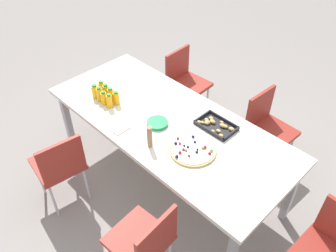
{
  "coord_description": "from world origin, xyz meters",
  "views": [
    {
      "loc": [
        1.64,
        -1.61,
        2.7
      ],
      "look_at": [
        0.07,
        -0.06,
        0.77
      ],
      "focal_mm": 36.8,
      "sensor_mm": 36.0,
      "label": 1
    }
  ],
  "objects_px": {
    "chair_far_left": "(185,79)",
    "chair_far_right": "(267,125)",
    "juice_bottle_5": "(106,91)",
    "cardboard_tube": "(150,137)",
    "chair_near_left": "(60,164)",
    "juice_bottle_0": "(95,91)",
    "fruit_pizza": "(193,149)",
    "juice_bottle_2": "(104,98)",
    "plate_stack": "(157,123)",
    "snack_tray": "(216,126)",
    "juice_bottle_3": "(109,101)",
    "napkin_stack": "(119,127)",
    "juice_bottle_7": "(116,98)",
    "chair_near_right": "(145,241)",
    "juice_bottle_1": "(100,94)",
    "party_table": "(167,126)",
    "juice_bottle_6": "(111,95)",
    "chair_end": "(331,250)",
    "juice_bottle_4": "(102,88)"
  },
  "relations": [
    {
      "from": "plate_stack",
      "to": "chair_far_right",
      "type": "bearing_deg",
      "value": 60.33
    },
    {
      "from": "juice_bottle_2",
      "to": "fruit_pizza",
      "type": "relative_size",
      "value": 0.37
    },
    {
      "from": "chair_near_left",
      "to": "juice_bottle_0",
      "type": "xyz_separation_m",
      "value": [
        -0.27,
        0.62,
        0.32
      ]
    },
    {
      "from": "chair_end",
      "to": "snack_tray",
      "type": "relative_size",
      "value": 2.51
    },
    {
      "from": "juice_bottle_0",
      "to": "napkin_stack",
      "type": "height_order",
      "value": "juice_bottle_0"
    },
    {
      "from": "fruit_pizza",
      "to": "cardboard_tube",
      "type": "bearing_deg",
      "value": -143.93
    },
    {
      "from": "juice_bottle_0",
      "to": "juice_bottle_5",
      "type": "xyz_separation_m",
      "value": [
        0.08,
        0.07,
        0.0
      ]
    },
    {
      "from": "juice_bottle_5",
      "to": "napkin_stack",
      "type": "distance_m",
      "value": 0.47
    },
    {
      "from": "chair_far_left",
      "to": "juice_bottle_0",
      "type": "bearing_deg",
      "value": -9.32
    },
    {
      "from": "chair_far_right",
      "to": "snack_tray",
      "type": "distance_m",
      "value": 0.69
    },
    {
      "from": "juice_bottle_2",
      "to": "juice_bottle_3",
      "type": "distance_m",
      "value": 0.08
    },
    {
      "from": "plate_stack",
      "to": "juice_bottle_2",
      "type": "bearing_deg",
      "value": -165.29
    },
    {
      "from": "chair_far_left",
      "to": "juice_bottle_4",
      "type": "bearing_deg",
      "value": -10.03
    },
    {
      "from": "juice_bottle_6",
      "to": "plate_stack",
      "type": "relative_size",
      "value": 0.77
    },
    {
      "from": "juice_bottle_7",
      "to": "juice_bottle_3",
      "type": "bearing_deg",
      "value": -92.0
    },
    {
      "from": "party_table",
      "to": "juice_bottle_7",
      "type": "xyz_separation_m",
      "value": [
        -0.5,
        -0.16,
        0.12
      ]
    },
    {
      "from": "juice_bottle_0",
      "to": "snack_tray",
      "type": "height_order",
      "value": "juice_bottle_0"
    },
    {
      "from": "juice_bottle_6",
      "to": "plate_stack",
      "type": "distance_m",
      "value": 0.56
    },
    {
      "from": "juice_bottle_0",
      "to": "juice_bottle_7",
      "type": "distance_m",
      "value": 0.23
    },
    {
      "from": "chair_end",
      "to": "plate_stack",
      "type": "relative_size",
      "value": 4.48
    },
    {
      "from": "juice_bottle_7",
      "to": "fruit_pizza",
      "type": "xyz_separation_m",
      "value": [
        0.91,
        0.05,
        -0.05
      ]
    },
    {
      "from": "juice_bottle_3",
      "to": "napkin_stack",
      "type": "height_order",
      "value": "juice_bottle_3"
    },
    {
      "from": "juice_bottle_5",
      "to": "chair_far_left",
      "type": "bearing_deg",
      "value": 87.44
    },
    {
      "from": "chair_near_right",
      "to": "chair_end",
      "type": "height_order",
      "value": "same"
    },
    {
      "from": "chair_far_left",
      "to": "chair_near_left",
      "type": "distance_m",
      "value": 1.74
    },
    {
      "from": "chair_near_right",
      "to": "cardboard_tube",
      "type": "distance_m",
      "value": 0.78
    },
    {
      "from": "juice_bottle_0",
      "to": "juice_bottle_6",
      "type": "height_order",
      "value": "juice_bottle_6"
    },
    {
      "from": "chair_far_left",
      "to": "cardboard_tube",
      "type": "relative_size",
      "value": 4.22
    },
    {
      "from": "fruit_pizza",
      "to": "snack_tray",
      "type": "bearing_deg",
      "value": 98.6
    },
    {
      "from": "chair_near_right",
      "to": "juice_bottle_1",
      "type": "relative_size",
      "value": 5.59
    },
    {
      "from": "chair_near_left",
      "to": "juice_bottle_7",
      "type": "height_order",
      "value": "juice_bottle_7"
    },
    {
      "from": "juice_bottle_5",
      "to": "juice_bottle_0",
      "type": "bearing_deg",
      "value": -137.09
    },
    {
      "from": "chair_end",
      "to": "juice_bottle_2",
      "type": "distance_m",
      "value": 2.18
    },
    {
      "from": "chair_far_left",
      "to": "snack_tray",
      "type": "distance_m",
      "value": 1.18
    },
    {
      "from": "chair_near_left",
      "to": "juice_bottle_3",
      "type": "bearing_deg",
      "value": 12.84
    },
    {
      "from": "juice_bottle_0",
      "to": "juice_bottle_2",
      "type": "distance_m",
      "value": 0.14
    },
    {
      "from": "juice_bottle_7",
      "to": "juice_bottle_2",
      "type": "bearing_deg",
      "value": -133.64
    },
    {
      "from": "fruit_pizza",
      "to": "juice_bottle_0",
      "type": "bearing_deg",
      "value": -173.71
    },
    {
      "from": "chair_end",
      "to": "juice_bottle_6",
      "type": "relative_size",
      "value": 5.82
    },
    {
      "from": "chair_far_right",
      "to": "napkin_stack",
      "type": "distance_m",
      "value": 1.45
    },
    {
      "from": "juice_bottle_1",
      "to": "juice_bottle_4",
      "type": "relative_size",
      "value": 1.05
    },
    {
      "from": "fruit_pizza",
      "to": "napkin_stack",
      "type": "bearing_deg",
      "value": -158.73
    },
    {
      "from": "chair_end",
      "to": "juice_bottle_5",
      "type": "bearing_deg",
      "value": 8.43
    },
    {
      "from": "party_table",
      "to": "plate_stack",
      "type": "height_order",
      "value": "plate_stack"
    },
    {
      "from": "chair_far_right",
      "to": "snack_tray",
      "type": "xyz_separation_m",
      "value": [
        -0.17,
        -0.62,
        0.27
      ]
    },
    {
      "from": "chair_near_left",
      "to": "party_table",
      "type": "bearing_deg",
      "value": -19.85
    },
    {
      "from": "chair_far_left",
      "to": "juice_bottle_4",
      "type": "height_order",
      "value": "juice_bottle_4"
    },
    {
      "from": "chair_far_left",
      "to": "chair_far_right",
      "type": "relative_size",
      "value": 1.0
    },
    {
      "from": "juice_bottle_2",
      "to": "plate_stack",
      "type": "relative_size",
      "value": 0.75
    },
    {
      "from": "chair_far_left",
      "to": "juice_bottle_3",
      "type": "height_order",
      "value": "juice_bottle_3"
    }
  ]
}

